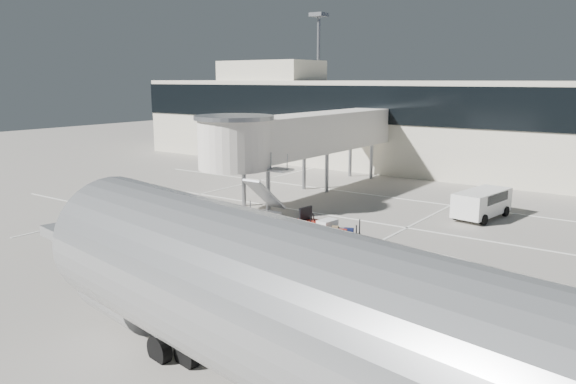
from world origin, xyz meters
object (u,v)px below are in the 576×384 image
at_px(baggage_tug, 316,227).
at_px(aircraft, 316,322).
at_px(box_cart_near, 177,232).
at_px(belt_loader, 251,154).
at_px(box_cart_far, 153,233).
at_px(minivan, 483,201).
at_px(ground_worker, 210,258).
at_px(suitcase_cart, 333,237).

bearing_deg(baggage_tug, aircraft, -49.53).
xyz_separation_m(box_cart_near, belt_loader, (-15.43, 24.64, 0.19)).
xyz_separation_m(baggage_tug, box_cart_far, (-6.07, -5.76, -0.02)).
bearing_deg(box_cart_far, baggage_tug, 51.72).
bearing_deg(minivan, box_cart_near, -118.08).
xyz_separation_m(baggage_tug, minivan, (5.83, 9.32, 0.45)).
xyz_separation_m(ground_worker, belt_loader, (-20.00, 27.08, 0.00)).
distance_m(ground_worker, aircraft, 12.00).
bearing_deg(suitcase_cart, box_cart_near, -166.91).
bearing_deg(box_cart_far, box_cart_near, 37.75).
bearing_deg(aircraft, ground_worker, 154.63).
xyz_separation_m(box_cart_near, box_cart_far, (-1.09, -0.62, -0.06)).
bearing_deg(suitcase_cart, box_cart_far, -167.52).
bearing_deg(ground_worker, suitcase_cart, 70.52).
height_order(box_cart_far, belt_loader, belt_loader).
bearing_deg(minivan, suitcase_cart, -104.46).
distance_m(suitcase_cart, belt_loader, 29.87).
bearing_deg(suitcase_cart, belt_loader, 116.42).
height_order(box_cart_near, minivan, minivan).
bearing_deg(suitcase_cart, baggage_tug, 131.72).
distance_m(box_cart_near, ground_worker, 5.18).
bearing_deg(box_cart_near, belt_loader, 111.53).
distance_m(belt_loader, aircraft, 45.06).
bearing_deg(box_cart_far, suitcase_cart, 41.50).
distance_m(box_cart_far, ground_worker, 5.95).
xyz_separation_m(baggage_tug, aircraft, (9.25, -14.36, 2.41)).
height_order(suitcase_cart, box_cart_near, box_cart_near).
xyz_separation_m(box_cart_near, ground_worker, (4.56, -2.44, 0.19)).
bearing_deg(aircraft, box_cart_near, 156.72).
xyz_separation_m(suitcase_cart, minivan, (4.32, 10.10, 0.56)).
height_order(box_cart_far, ground_worker, ground_worker).
distance_m(ground_worker, minivan, 18.02).
bearing_deg(box_cart_near, box_cart_far, -161.00).
bearing_deg(suitcase_cart, minivan, 46.03).
bearing_deg(belt_loader, box_cart_far, -76.06).
bearing_deg(box_cart_far, ground_worker, -9.66).
xyz_separation_m(box_cart_far, ground_worker, (5.66, -1.82, 0.25)).
distance_m(ground_worker, belt_loader, 33.67).
bearing_deg(ground_worker, box_cart_far, 158.43).
distance_m(baggage_tug, box_cart_far, 8.37).
distance_m(baggage_tug, minivan, 11.00).
relative_size(baggage_tug, box_cart_near, 0.67).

